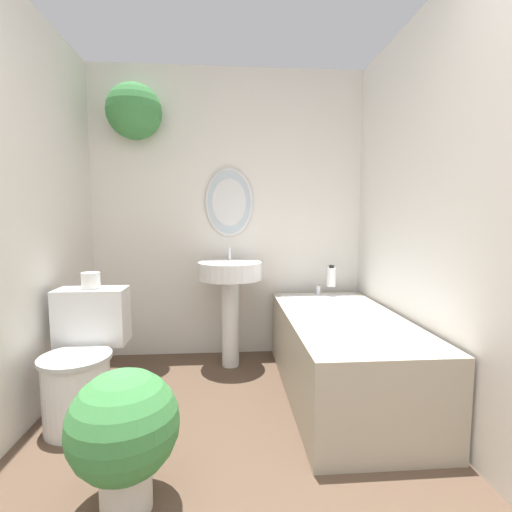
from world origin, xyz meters
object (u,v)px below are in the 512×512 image
(toilet, at_px, (83,362))
(pedestal_sink, at_px, (230,286))
(toilet_paper_roll, at_px, (91,281))
(shampoo_bottle, at_px, (331,277))
(potted_plant, at_px, (124,430))
(bathtub, at_px, (342,353))

(toilet, height_order, pedestal_sink, pedestal_sink)
(toilet, xyz_separation_m, toilet_paper_roll, (0.00, 0.18, 0.45))
(shampoo_bottle, height_order, toilet_paper_roll, toilet_paper_roll)
(toilet, height_order, shampoo_bottle, shampoo_bottle)
(potted_plant, bearing_deg, toilet, 120.58)
(toilet, bearing_deg, shampoo_bottle, 25.58)
(shampoo_bottle, bearing_deg, toilet, -154.42)
(bathtub, bearing_deg, toilet, -173.49)
(potted_plant, bearing_deg, shampoo_bottle, 50.53)
(bathtub, bearing_deg, shampoo_bottle, 81.30)
(shampoo_bottle, relative_size, toilet_paper_roll, 1.60)
(pedestal_sink, bearing_deg, bathtub, -35.97)
(pedestal_sink, bearing_deg, toilet_paper_roll, -147.74)
(shampoo_bottle, distance_m, potted_plant, 2.02)
(bathtub, relative_size, potted_plant, 2.69)
(bathtub, height_order, shampoo_bottle, shampoo_bottle)
(bathtub, height_order, potted_plant, bathtub)
(potted_plant, height_order, toilet_paper_roll, toilet_paper_roll)
(bathtub, bearing_deg, pedestal_sink, 144.03)
(bathtub, bearing_deg, potted_plant, -142.17)
(bathtub, relative_size, shampoo_bottle, 8.83)
(toilet, bearing_deg, pedestal_sink, 40.01)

